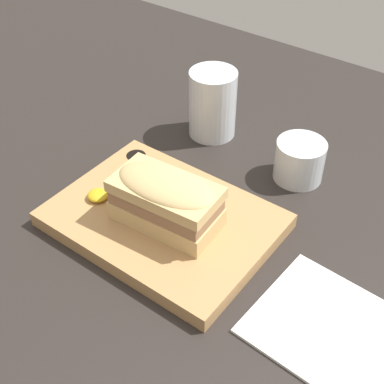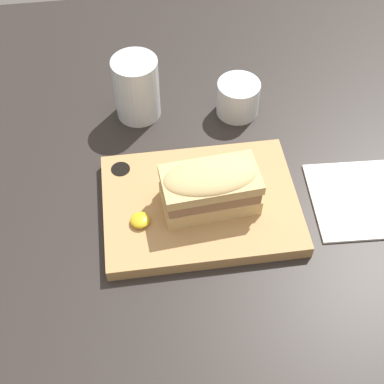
{
  "view_description": "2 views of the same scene",
  "coord_description": "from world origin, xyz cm",
  "px_view_note": "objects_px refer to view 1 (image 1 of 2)",
  "views": [
    {
      "loc": [
        27.09,
        -36.42,
        52.81
      ],
      "look_at": [
        -4.21,
        5.47,
        7.76
      ],
      "focal_mm": 50.0,
      "sensor_mm": 36.0,
      "label": 1
    },
    {
      "loc": [
        -14.79,
        -44.42,
        67.36
      ],
      "look_at": [
        -8.67,
        0.61,
        9.24
      ],
      "focal_mm": 50.0,
      "sensor_mm": 36.0,
      "label": 2
    }
  ],
  "objects_px": {
    "water_glass": "(212,108)",
    "wine_glass": "(299,161)",
    "napkin": "(342,336)",
    "serving_board": "(163,220)",
    "sandwich": "(166,199)"
  },
  "relations": [
    {
      "from": "water_glass",
      "to": "wine_glass",
      "type": "relative_size",
      "value": 1.52
    },
    {
      "from": "napkin",
      "to": "wine_glass",
      "type": "bearing_deg",
      "value": 128.45
    },
    {
      "from": "serving_board",
      "to": "sandwich",
      "type": "xyz_separation_m",
      "value": [
        0.01,
        -0.01,
        0.05
      ]
    },
    {
      "from": "sandwich",
      "to": "water_glass",
      "type": "distance_m",
      "value": 0.25
    },
    {
      "from": "water_glass",
      "to": "napkin",
      "type": "relative_size",
      "value": 0.54
    },
    {
      "from": "serving_board",
      "to": "napkin",
      "type": "height_order",
      "value": "serving_board"
    },
    {
      "from": "serving_board",
      "to": "sandwich",
      "type": "height_order",
      "value": "sandwich"
    },
    {
      "from": "wine_glass",
      "to": "napkin",
      "type": "xyz_separation_m",
      "value": [
        0.18,
        -0.22,
        -0.03
      ]
    },
    {
      "from": "wine_glass",
      "to": "napkin",
      "type": "height_order",
      "value": "wine_glass"
    },
    {
      "from": "serving_board",
      "to": "water_glass",
      "type": "height_order",
      "value": "water_glass"
    },
    {
      "from": "sandwich",
      "to": "water_glass",
      "type": "relative_size",
      "value": 1.29
    },
    {
      "from": "water_glass",
      "to": "napkin",
      "type": "height_order",
      "value": "water_glass"
    },
    {
      "from": "napkin",
      "to": "serving_board",
      "type": "bearing_deg",
      "value": 176.03
    },
    {
      "from": "serving_board",
      "to": "wine_glass",
      "type": "xyz_separation_m",
      "value": [
        0.1,
        0.2,
        0.02
      ]
    },
    {
      "from": "water_glass",
      "to": "wine_glass",
      "type": "xyz_separation_m",
      "value": [
        0.17,
        -0.02,
        -0.02
      ]
    }
  ]
}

